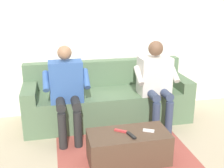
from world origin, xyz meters
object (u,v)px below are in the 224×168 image
(couch, at_px, (108,100))
(remote_black, at_px, (131,135))
(remote_white, at_px, (149,131))
(remote_red, at_px, (121,131))
(person_left_seated, at_px, (156,79))
(person_right_seated, at_px, (67,87))
(coffee_table, at_px, (128,147))

(couch, height_order, remote_black, couch)
(remote_white, distance_m, remote_red, 0.30)
(couch, relative_size, person_left_seated, 1.97)
(person_right_seated, bearing_deg, couch, -148.57)
(remote_black, bearing_deg, couch, -15.11)
(couch, distance_m, remote_black, 1.18)
(person_right_seated, height_order, remote_black, person_right_seated)
(coffee_table, bearing_deg, person_left_seated, -127.23)
(person_left_seated, bearing_deg, coffee_table, 52.77)
(couch, bearing_deg, person_right_seated, 31.43)
(remote_white, bearing_deg, coffee_table, -155.81)
(remote_white, bearing_deg, person_right_seated, 164.87)
(coffee_table, relative_size, remote_white, 7.27)
(coffee_table, height_order, remote_black, remote_black)
(couch, relative_size, person_right_seated, 1.99)
(remote_red, bearing_deg, person_left_seated, -96.17)
(couch, distance_m, person_left_seated, 0.77)
(couch, height_order, remote_white, couch)
(coffee_table, height_order, person_left_seated, person_left_seated)
(remote_black, bearing_deg, remote_white, -89.40)
(remote_black, relative_size, remote_red, 1.07)
(coffee_table, relative_size, remote_black, 5.83)
(person_right_seated, height_order, remote_red, person_right_seated)
(person_left_seated, bearing_deg, person_right_seated, 1.89)
(coffee_table, height_order, person_right_seated, person_right_seated)
(person_right_seated, xyz_separation_m, remote_red, (-0.52, 0.69, -0.30))
(remote_black, bearing_deg, remote_red, 18.78)
(person_left_seated, distance_m, remote_red, 1.04)
(coffee_table, height_order, remote_red, remote_red)
(couch, height_order, remote_red, couch)
(coffee_table, bearing_deg, person_right_seated, -51.34)
(coffee_table, xyz_separation_m, remote_red, (0.08, -0.05, 0.18))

